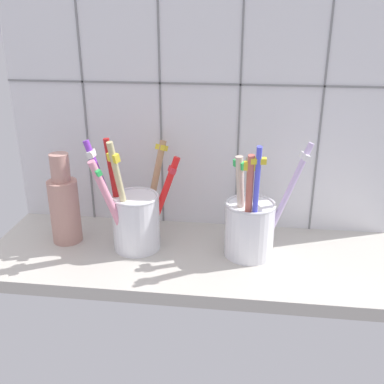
{
  "coord_description": "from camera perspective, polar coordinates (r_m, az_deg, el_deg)",
  "views": [
    {
      "loc": [
        7.73,
        -60.98,
        37.39
      ],
      "look_at": [
        0.0,
        1.02,
        11.92
      ],
      "focal_mm": 42.25,
      "sensor_mm": 36.0,
      "label": 1
    }
  ],
  "objects": [
    {
      "name": "ceramic_vase",
      "position": [
        0.75,
        -15.83,
        -1.6
      ],
      "size": [
        4.7,
        4.7,
        14.82
      ],
      "color": "tan",
      "rests_on": "counter_slab"
    },
    {
      "name": "toothbrush_cup_left",
      "position": [
        0.71,
        -7.21,
        -3.04
      ],
      "size": [
        14.24,
        13.99,
        18.27
      ],
      "color": "white",
      "rests_on": "counter_slab"
    },
    {
      "name": "toothbrush_cup_right",
      "position": [
        0.69,
        7.35,
        -4.11
      ],
      "size": [
        12.39,
        8.82,
        18.72
      ],
      "color": "white",
      "rests_on": "counter_slab"
    },
    {
      "name": "tile_wall_back",
      "position": [
        0.75,
        1.06,
        10.7
      ],
      "size": [
        64.0,
        2.2,
        45.0
      ],
      "color": "white",
      "rests_on": "ground"
    },
    {
      "name": "counter_slab",
      "position": [
        0.71,
        -0.1,
        -8.45
      ],
      "size": [
        64.0,
        22.0,
        2.0
      ],
      "primitive_type": "cube",
      "color": "#BCB7AD",
      "rests_on": "ground"
    }
  ]
}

